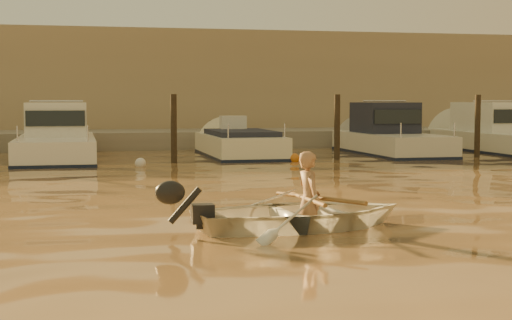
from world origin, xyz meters
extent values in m
plane|color=brown|center=(0.00, 0.00, 0.00)|extent=(160.00, 160.00, 0.00)
imported|color=silver|center=(0.19, 1.66, 0.20)|extent=(3.36, 2.60, 0.64)
imported|color=#A47452|center=(0.29, 1.68, 0.40)|extent=(0.40, 0.55, 1.39)
cylinder|color=brown|center=(0.44, 1.69, 0.42)|extent=(0.76, 2.00, 0.13)
cylinder|color=brown|center=(0.24, 1.67, 0.42)|extent=(0.15, 2.10, 0.13)
cylinder|color=#2D2319|center=(-0.20, 13.80, 0.90)|extent=(0.18, 0.18, 2.20)
cylinder|color=#2D2319|center=(4.80, 13.80, 0.90)|extent=(0.18, 0.18, 2.20)
cylinder|color=#2D2319|center=(9.50, 13.80, 0.90)|extent=(0.18, 0.18, 2.20)
sphere|color=silver|center=(-1.27, 12.55, 0.10)|extent=(0.30, 0.30, 0.30)
sphere|color=#CB6717|center=(3.34, 13.39, 0.10)|extent=(0.30, 0.30, 0.30)
sphere|color=silver|center=(8.18, 13.34, 0.10)|extent=(0.30, 0.30, 0.30)
cube|color=gray|center=(0.00, 21.50, 0.15)|extent=(52.00, 4.00, 1.00)
cube|color=#9E8466|center=(0.00, 27.00, 2.40)|extent=(46.00, 7.00, 4.80)
camera|label=1|loc=(-2.90, -8.98, 1.81)|focal=55.00mm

